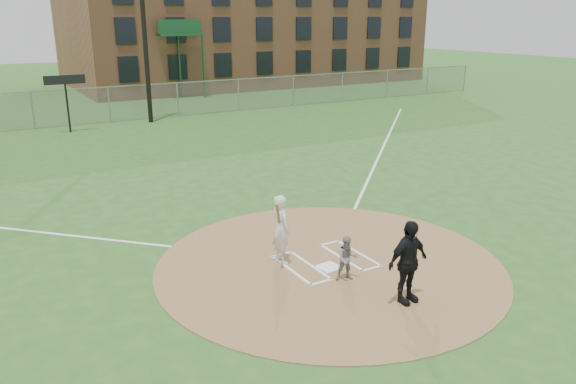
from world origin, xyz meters
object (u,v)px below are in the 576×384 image
home_plate (329,267)px  umpire (408,262)px  batter_at_plate (281,229)px  catcher (347,259)px

home_plate → umpire: bearing=-77.8°
home_plate → batter_at_plate: (-0.81, 0.89, 0.84)m
home_plate → catcher: size_ratio=0.48×
catcher → umpire: (0.46, -1.46, 0.38)m
home_plate → batter_at_plate: size_ratio=0.28×
umpire → batter_at_plate: 3.32m
home_plate → catcher: (0.00, -0.71, 0.50)m
catcher → umpire: bearing=-51.0°
umpire → batter_at_plate: size_ratio=1.01×
batter_at_plate → catcher: bearing=-63.0°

